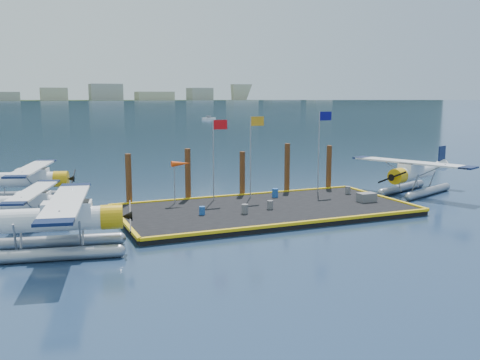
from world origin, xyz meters
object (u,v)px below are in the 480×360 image
at_px(seaplane_a, 59,223).
at_px(piling_3, 287,170).
at_px(seaplane_d, 413,175).
at_px(flagpole_blue, 321,139).
at_px(drum_4, 348,190).
at_px(piling_0, 129,181).
at_px(piling_2, 242,175).
at_px(windsock, 181,165).
at_px(drum_0, 202,211).
at_px(crate, 367,197).
at_px(flagpole_yellow, 253,144).
at_px(drum_1, 270,205).
at_px(drum_5, 275,193).
at_px(seaplane_c, 27,182).
at_px(drum_3, 245,209).
at_px(piling_1, 188,176).
at_px(seaplane_b, 28,206).
at_px(flagpole_red, 216,147).
at_px(piling_4, 329,169).

distance_m(seaplane_a, piling_3, 21.18).
relative_size(seaplane_d, piling_3, 2.37).
bearing_deg(flagpole_blue, drum_4, -45.32).
height_order(piling_0, piling_2, piling_0).
height_order(seaplane_d, windsock, seaplane_d).
xyz_separation_m(drum_0, piling_3, (9.37, 5.88, 1.47)).
bearing_deg(crate, flagpole_yellow, 146.11).
bearing_deg(drum_1, drum_5, 59.09).
relative_size(flagpole_blue, windsock, 2.08).
height_order(seaplane_c, flagpole_blue, flagpole_blue).
distance_m(drum_0, piling_2, 8.06).
distance_m(seaplane_d, drum_3, 16.95).
height_order(drum_0, drum_1, drum_1).
xyz_separation_m(seaplane_a, windsock, (9.08, 8.52, 1.57)).
height_order(crate, windsock, windsock).
bearing_deg(seaplane_d, piling_0, 58.91).
height_order(seaplane_a, windsock, seaplane_a).
distance_m(drum_4, piling_1, 12.79).
relative_size(piling_1, piling_2, 1.11).
bearing_deg(drum_4, piling_3, 139.70).
bearing_deg(seaplane_b, flagpole_blue, 111.31).
xyz_separation_m(seaplane_d, piling_2, (-14.01, 3.54, 0.29)).
bearing_deg(drum_4, flagpole_yellow, 167.94).
relative_size(flagpole_yellow, piling_0, 1.55).
bearing_deg(crate, seaplane_a, -170.29).
bearing_deg(seaplane_d, drum_4, 64.76).
relative_size(drum_0, piling_0, 0.14).
xyz_separation_m(drum_0, flagpole_red, (2.57, 4.28, 3.72)).
height_order(flagpole_blue, piling_3, flagpole_blue).
height_order(crate, flagpole_blue, flagpole_blue).
xyz_separation_m(piling_3, piling_4, (4.00, 0.00, -0.15)).
distance_m(flagpole_red, piling_4, 11.17).
xyz_separation_m(flagpole_blue, piling_4, (1.80, 1.60, -2.69)).
distance_m(seaplane_a, windsock, 12.55).
bearing_deg(piling_3, drum_3, -134.92).
relative_size(crate, piling_1, 0.31).
distance_m(drum_3, flagpole_yellow, 6.92).
distance_m(seaplane_a, piling_0, 11.58).
distance_m(seaplane_c, flagpole_yellow, 17.70).
relative_size(drum_1, drum_4, 0.98).
relative_size(drum_1, piling_4, 0.15).
distance_m(seaplane_a, piling_4, 24.77).
bearing_deg(piling_4, drum_3, -147.98).
xyz_separation_m(drum_1, crate, (7.76, -0.38, 0.03)).
bearing_deg(flagpole_blue, drum_1, -146.52).
xyz_separation_m(seaplane_a, drum_1, (14.15, 4.13, -0.96)).
bearing_deg(piling_4, piling_3, 180.00).
distance_m(seaplane_d, piling_0, 23.28).
distance_m(flagpole_red, piling_2, 4.07).
relative_size(seaplane_b, piling_2, 2.25).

